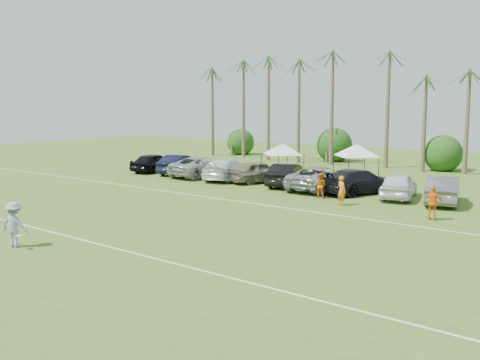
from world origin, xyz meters
The scene contains 29 objects.
ground centered at (0.00, 0.00, 0.00)m, with size 120.00×120.00×0.00m, color #43651E.
field_lines centered at (0.00, 8.00, 0.01)m, with size 80.00×12.10×0.01m.
palm_tree_0 centered at (-22.00, 38.00, 7.48)m, with size 2.40×2.40×8.90m.
palm_tree_1 centered at (-17.00, 38.00, 8.35)m, with size 2.40×2.40×9.90m.
palm_tree_2 centered at (-12.00, 38.00, 9.21)m, with size 2.40×2.40×10.90m.
palm_tree_3 centered at (-8.00, 38.00, 10.06)m, with size 2.40×2.40×11.90m.
palm_tree_4 centered at (-4.00, 38.00, 7.48)m, with size 2.40×2.40×8.90m.
palm_tree_5 centered at (0.00, 38.00, 8.35)m, with size 2.40×2.40×9.90m.
palm_tree_6 centered at (4.00, 38.00, 9.21)m, with size 2.40×2.40×10.90m.
palm_tree_7 centered at (8.00, 38.00, 10.06)m, with size 2.40×2.40×11.90m.
bush_tree_0 centered at (-19.00, 39.00, 1.80)m, with size 4.00×4.00×4.00m.
bush_tree_1 centered at (-6.00, 39.00, 1.80)m, with size 4.00×4.00×4.00m.
bush_tree_2 centered at (6.00, 39.00, 1.80)m, with size 4.00×4.00×4.00m.
sideline_player_a centered at (6.77, 16.89, 0.90)m, with size 0.66×0.43×1.80m, color orange.
sideline_player_b centered at (4.45, 18.36, 0.82)m, with size 0.80×0.62×1.65m, color orange.
sideline_player_c centered at (12.56, 16.03, 0.91)m, with size 1.07×0.45×1.82m, color orange.
canopy_tent_left centered at (-3.52, 25.89, 2.81)m, with size 4.06×4.06×3.29m.
canopy_tent_right centered at (2.43, 27.73, 2.91)m, with size 4.19×4.19×3.39m.
frisbee_player centered at (0.37, -0.48, 0.97)m, with size 1.43×1.12×1.95m.
parked_car_0 centered at (-14.43, 21.18, 0.86)m, with size 2.02×5.03×1.71m, color black.
parked_car_1 centered at (-11.55, 21.50, 0.86)m, with size 1.81×5.20×1.71m, color black.
parked_car_2 centered at (-8.68, 21.34, 0.86)m, with size 2.84×6.17×1.71m, color #A4A4A5.
parked_car_3 centered at (-5.81, 21.26, 0.86)m, with size 2.40×5.91×1.71m, color white.
parked_car_4 centered at (-2.94, 21.57, 0.86)m, with size 2.02×5.03×1.71m, color gray.
parked_car_5 centered at (-0.06, 21.40, 0.86)m, with size 1.81×5.20×1.71m, color black.
parked_car_6 centered at (2.81, 21.23, 0.86)m, with size 2.84×6.17×1.71m, color gray.
parked_car_7 centered at (5.68, 21.50, 0.86)m, with size 2.40×5.91×1.71m, color black.
parked_car_8 centered at (8.55, 21.35, 0.86)m, with size 2.02×5.03×1.71m, color white.
parked_car_9 centered at (11.43, 21.23, 0.86)m, with size 1.81×5.20×1.71m, color slate.
Camera 1 is at (21.71, -12.01, 6.01)m, focal length 40.00 mm.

